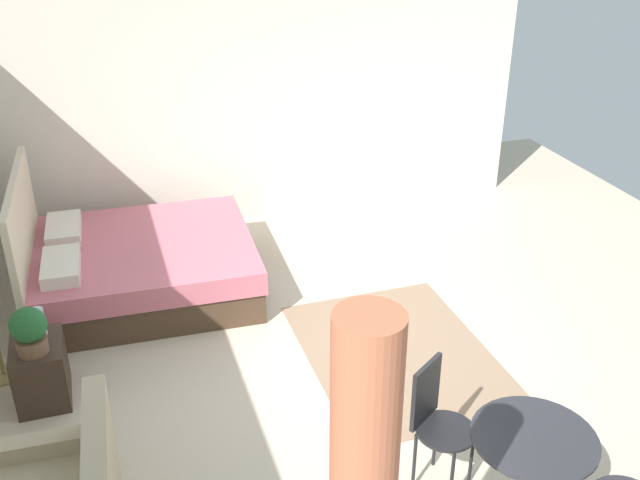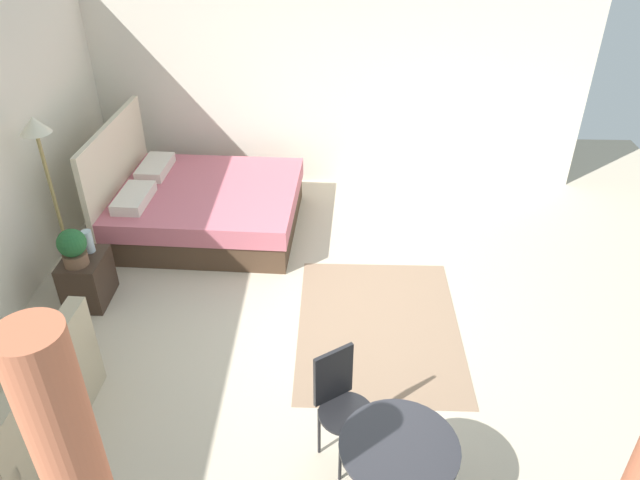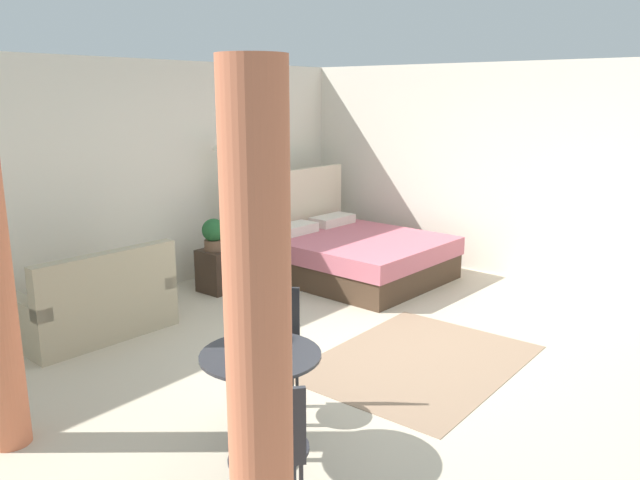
{
  "view_description": "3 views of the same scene",
  "coord_description": "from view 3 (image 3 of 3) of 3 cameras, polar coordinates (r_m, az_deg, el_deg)",
  "views": [
    {
      "loc": [
        -4.7,
        1.82,
        3.73
      ],
      "look_at": [
        0.7,
        0.05,
        0.85
      ],
      "focal_mm": 41.27,
      "sensor_mm": 36.0,
      "label": 1
    },
    {
      "loc": [
        -4.34,
        -0.01,
        3.8
      ],
      "look_at": [
        0.53,
        0.14,
        0.65
      ],
      "focal_mm": 33.68,
      "sensor_mm": 36.0,
      "label": 2
    },
    {
      "loc": [
        -4.46,
        -2.94,
        2.29
      ],
      "look_at": [
        0.2,
        0.82,
        0.88
      ],
      "focal_mm": 34.95,
      "sensor_mm": 36.0,
      "label": 3
    }
  ],
  "objects": [
    {
      "name": "vase",
      "position": [
        7.46,
        -8.17,
        0.2
      ],
      "size": [
        0.1,
        0.1,
        0.23
      ],
      "color": "silver",
      "rests_on": "nightstand"
    },
    {
      "name": "couch",
      "position": [
        6.43,
        -19.95,
        -5.79
      ],
      "size": [
        1.45,
        0.9,
        0.87
      ],
      "color": "tan",
      "rests_on": "ground"
    },
    {
      "name": "balcony_table",
      "position": [
        3.99,
        -5.4,
        -13.18
      ],
      "size": [
        0.75,
        0.75,
        0.74
      ],
      "color": "#2D2D33",
      "rests_on": "ground"
    },
    {
      "name": "ground_plane",
      "position": [
        5.82,
        5.12,
        -10.08
      ],
      "size": [
        9.17,
        9.26,
        0.02
      ],
      "primitive_type": "cube",
      "color": "beige"
    },
    {
      "name": "bed",
      "position": [
        7.95,
        2.85,
        -1.24
      ],
      "size": [
        1.9,
        2.17,
        1.3
      ],
      "color": "#473323",
      "rests_on": "ground"
    },
    {
      "name": "curtain_left",
      "position": [
        2.54,
        -5.59,
        -11.89
      ],
      "size": [
        0.27,
        0.27,
        2.43
      ],
      "color": "#D1704C",
      "rests_on": "ground"
    },
    {
      "name": "cafe_chair_near_couch",
      "position": [
        4.56,
        -3.98,
        -9.08
      ],
      "size": [
        0.55,
        0.55,
        0.93
      ],
      "color": "black",
      "rests_on": "ground"
    },
    {
      "name": "potted_plant",
      "position": [
        7.34,
        -9.71,
        0.56
      ],
      "size": [
        0.27,
        0.27,
        0.38
      ],
      "color": "brown",
      "rests_on": "nightstand"
    },
    {
      "name": "wall_back",
      "position": [
        7.6,
        -14.76,
        5.6
      ],
      "size": [
        9.17,
        0.12,
        2.67
      ],
      "primitive_type": "cube",
      "color": "silver",
      "rests_on": "ground"
    },
    {
      "name": "wall_right",
      "position": [
        8.15,
        17.55,
        5.92
      ],
      "size": [
        0.12,
        6.26,
        2.67
      ],
      "primitive_type": "cube",
      "color": "silver",
      "rests_on": "ground"
    },
    {
      "name": "cafe_chair_near_window",
      "position": [
        3.42,
        -4.56,
        -18.04
      ],
      "size": [
        0.61,
        0.61,
        0.87
      ],
      "color": "#2D2D33",
      "rests_on": "ground"
    },
    {
      "name": "floor_lamp",
      "position": [
        7.79,
        -8.73,
        6.65
      ],
      "size": [
        0.3,
        0.3,
        1.78
      ],
      "color": "#99844C",
      "rests_on": "ground"
    },
    {
      "name": "area_rug",
      "position": [
        5.63,
        8.99,
        -10.89
      ],
      "size": [
        2.03,
        1.52,
        0.01
      ],
      "primitive_type": "cube",
      "color": "#93755B",
      "rests_on": "ground"
    },
    {
      "name": "nightstand",
      "position": [
        7.51,
        -8.97,
        -2.66
      ],
      "size": [
        0.51,
        0.39,
        0.5
      ],
      "color": "#38281E",
      "rests_on": "ground"
    }
  ]
}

